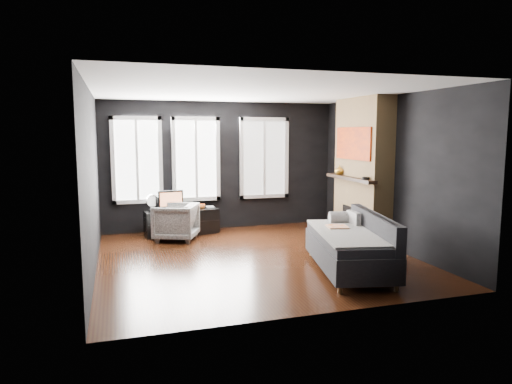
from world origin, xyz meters
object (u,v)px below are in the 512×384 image
object	(u,v)px
monitor	(171,199)
mantel_vase	(339,170)
mug	(202,206)
book	(206,202)
media_console	(182,222)
armchair	(176,220)
sofa	(349,243)

from	to	relation	value
monitor	mantel_vase	size ratio (longest dim) A/B	2.77
mug	mantel_vase	distance (m)	2.87
mug	book	xyz separation A→B (m)	(0.10, 0.11, 0.05)
mug	monitor	bearing A→B (deg)	-176.01
monitor	mug	bearing A→B (deg)	-3.65
media_console	mantel_vase	distance (m)	3.33
armchair	monitor	distance (m)	0.57
armchair	mug	world-z (taller)	armchair
sofa	mug	bearing A→B (deg)	128.37
armchair	book	xyz separation A→B (m)	(0.71, 0.60, 0.23)
armchair	mug	bearing A→B (deg)	152.22
armchair	book	world-z (taller)	armchair
sofa	armchair	distance (m)	3.54
sofa	armchair	world-z (taller)	sofa
armchair	media_console	xyz separation A→B (m)	(0.18, 0.46, -0.13)
mug	armchair	bearing A→B (deg)	-141.02
sofa	media_console	size ratio (longest dim) A/B	1.38
mug	mantel_vase	world-z (taller)	mantel_vase
media_console	sofa	bearing A→B (deg)	-64.13
sofa	monitor	bearing A→B (deg)	137.13
armchair	media_console	bearing A→B (deg)	-177.67
armchair	mantel_vase	distance (m)	3.34
media_console	book	xyz separation A→B (m)	(0.53, 0.14, 0.36)
armchair	media_console	size ratio (longest dim) A/B	0.53
armchair	monitor	size ratio (longest dim) A/B	1.52
book	sofa	bearing A→B (deg)	-66.19
mug	mantel_vase	size ratio (longest dim) A/B	0.64
armchair	mug	xyz separation A→B (m)	(0.61, 0.49, 0.18)
media_console	monitor	size ratio (longest dim) A/B	2.88
mug	sofa	bearing A→B (deg)	-64.01
sofa	mug	size ratio (longest dim) A/B	17.06
sofa	mantel_vase	size ratio (longest dim) A/B	10.98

